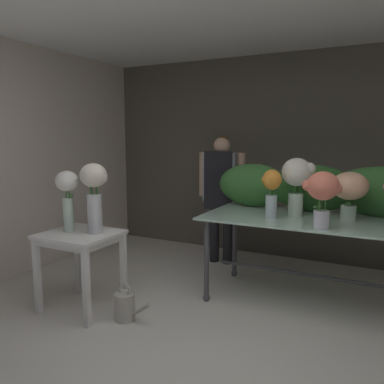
# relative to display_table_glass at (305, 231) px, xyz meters

# --- Properties ---
(ground_plane) EXTENTS (7.25, 7.25, 0.00)m
(ground_plane) POSITION_rel_display_table_glass_xyz_m (-0.37, -0.23, -0.71)
(ground_plane) COLOR silver
(wall_back) EXTENTS (5.51, 0.12, 2.63)m
(wall_back) POSITION_rel_display_table_glass_xyz_m (-0.37, 1.42, 0.61)
(wall_back) COLOR #5B564C
(wall_back) RESTS_ON ground
(wall_left) EXTENTS (0.12, 3.42, 2.63)m
(wall_left) POSITION_rel_display_table_glass_xyz_m (-3.12, -0.23, 0.61)
(wall_left) COLOR beige
(wall_left) RESTS_ON ground
(ceiling_slab) EXTENTS (5.63, 3.42, 0.12)m
(ceiling_slab) POSITION_rel_display_table_glass_xyz_m (-0.37, -0.23, 1.98)
(ceiling_slab) COLOR silver
(ceiling_slab) RESTS_ON wall_back
(display_table_glass) EXTENTS (1.89, 0.96, 0.84)m
(display_table_glass) POSITION_rel_display_table_glass_xyz_m (0.00, 0.00, 0.00)
(display_table_glass) COLOR #AFD3C2
(display_table_glass) RESTS_ON ground
(side_table_white) EXTENTS (0.65, 0.59, 0.72)m
(side_table_white) POSITION_rel_display_table_glass_xyz_m (-1.80, -1.06, -0.09)
(side_table_white) COLOR white
(side_table_white) RESTS_ON ground
(florist) EXTENTS (0.60, 0.24, 1.59)m
(florist) POSITION_rel_display_table_glass_xyz_m (-1.17, 0.76, 0.27)
(florist) COLOR #232328
(florist) RESTS_ON ground
(foliage_backdrop) EXTENTS (2.11, 0.31, 0.48)m
(foliage_backdrop) POSITION_rel_display_table_glass_xyz_m (-0.00, 0.36, 0.36)
(foliage_backdrop) COLOR #387033
(foliage_backdrop) RESTS_ON display_table_glass
(vase_coral_dahlias) EXTENTS (0.31, 0.26, 0.47)m
(vase_coral_dahlias) POSITION_rel_display_table_glass_xyz_m (0.19, -0.38, 0.43)
(vase_coral_dahlias) COLOR silver
(vase_coral_dahlias) RESTS_ON display_table_glass
(vase_sunset_ranunculus) EXTENTS (0.18, 0.17, 0.46)m
(vase_sunset_ranunculus) POSITION_rel_display_table_glass_xyz_m (-0.29, -0.16, 0.39)
(vase_sunset_ranunculus) COLOR silver
(vase_sunset_ranunculus) RESTS_ON display_table_glass
(vase_peach_snapdragons) EXTENTS (0.35, 0.32, 0.44)m
(vase_peach_snapdragons) POSITION_rel_display_table_glass_xyz_m (0.35, 0.05, 0.41)
(vase_peach_snapdragons) COLOR silver
(vase_peach_snapdragons) RESTS_ON display_table_glass
(vase_ivory_roses) EXTENTS (0.31, 0.28, 0.56)m
(vase_ivory_roses) POSITION_rel_display_table_glass_xyz_m (-0.11, 0.04, 0.48)
(vase_ivory_roses) COLOR silver
(vase_ivory_roses) RESTS_ON display_table_glass
(vase_white_roses_tall) EXTENTS (0.22, 0.21, 0.56)m
(vase_white_roses_tall) POSITION_rel_display_table_glass_xyz_m (-1.93, -1.06, 0.37)
(vase_white_roses_tall) COLOR silver
(vase_white_roses_tall) RESTS_ON side_table_white
(vase_cream_lisianthus_tall) EXTENTS (0.24, 0.24, 0.63)m
(vase_cream_lisianthus_tall) POSITION_rel_display_table_glass_xyz_m (-1.67, -1.00, 0.39)
(vase_cream_lisianthus_tall) COLOR silver
(vase_cream_lisianthus_tall) RESTS_ON side_table_white
(watering_can) EXTENTS (0.35, 0.18, 0.34)m
(watering_can) POSITION_rel_display_table_glass_xyz_m (-1.31, -1.06, -0.58)
(watering_can) COLOR #B7B2A8
(watering_can) RESTS_ON ground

